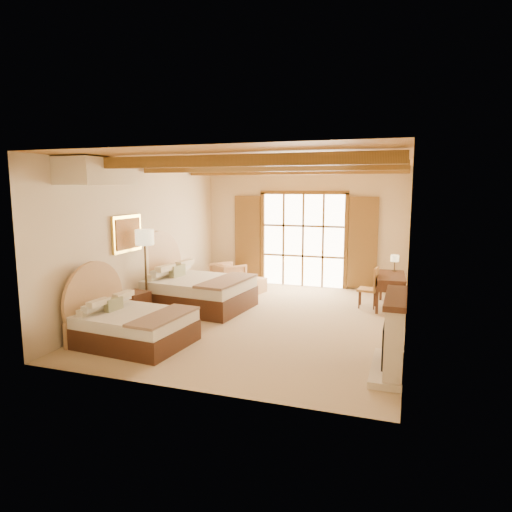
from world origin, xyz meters
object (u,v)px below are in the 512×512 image
at_px(nightstand, 135,306).
at_px(armchair, 228,276).
at_px(bed_near, 127,323).
at_px(bed_far, 191,288).
at_px(desk, 391,290).

xyz_separation_m(nightstand, armchair, (0.67, 3.40, 0.05)).
relative_size(nightstand, armchair, 0.78).
xyz_separation_m(bed_near, bed_far, (-0.06, 2.52, 0.08)).
bearing_deg(desk, bed_near, -140.13).
bearing_deg(bed_near, desk, 48.07).
xyz_separation_m(bed_far, nightstand, (-0.62, -1.28, -0.15)).
height_order(bed_far, nightstand, bed_far).
bearing_deg(desk, nightstand, -154.28).
relative_size(bed_far, nightstand, 4.11).
height_order(bed_far, armchair, bed_far).
distance_m(bed_far, armchair, 2.12).
relative_size(armchair, desk, 0.53).
xyz_separation_m(bed_near, armchair, (-0.00, 4.64, -0.02)).
bearing_deg(armchair, bed_far, 123.31).
bearing_deg(bed_far, armchair, 94.49).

